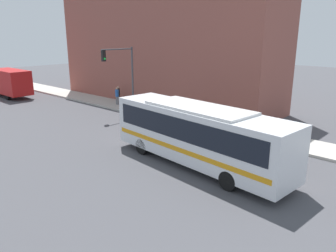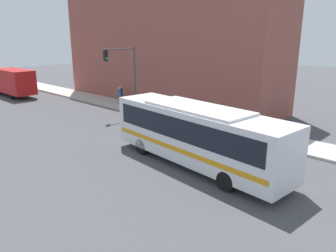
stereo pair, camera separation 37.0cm
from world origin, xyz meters
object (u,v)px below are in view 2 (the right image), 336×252
object	(u,v)px
delivery_truck	(12,81)
pedestrian_near_corner	(120,96)
fire_hydrant	(202,121)
traffic_light_pole	(125,68)
pedestrian_mid_block	(121,94)
city_bus	(197,132)
parking_meter	(171,109)

from	to	relation	value
delivery_truck	pedestrian_near_corner	bearing A→B (deg)	-69.69
fire_hydrant	traffic_light_pole	xyz separation A→B (m)	(-0.94, 7.59, 3.38)
fire_hydrant	pedestrian_mid_block	distance (m)	11.29
city_bus	pedestrian_mid_block	xyz separation A→B (m)	(7.28, 15.29, -0.87)
delivery_truck	traffic_light_pole	xyz separation A→B (m)	(3.13, -16.01, 2.31)
fire_hydrant	traffic_light_pole	bearing A→B (deg)	97.09
parking_meter	pedestrian_mid_block	world-z (taller)	pedestrian_mid_block
fire_hydrant	parking_meter	distance (m)	3.16
pedestrian_near_corner	parking_meter	bearing A→B (deg)	-95.74
city_bus	traffic_light_pole	size ratio (longest dim) A/B	1.96
fire_hydrant	pedestrian_mid_block	xyz separation A→B (m)	(1.41, 11.19, 0.41)
delivery_truck	pedestrian_near_corner	distance (m)	13.92
traffic_light_pole	pedestrian_near_corner	world-z (taller)	traffic_light_pole
pedestrian_mid_block	delivery_truck	bearing A→B (deg)	113.86
parking_meter	fire_hydrant	bearing A→B (deg)	-90.00
city_bus	pedestrian_near_corner	xyz separation A→B (m)	(6.61, 14.67, -0.84)
city_bus	traffic_light_pole	xyz separation A→B (m)	(4.92, 11.69, 2.10)
traffic_light_pole	pedestrian_mid_block	distance (m)	5.23
city_bus	delivery_truck	world-z (taller)	city_bus
delivery_truck	traffic_light_pole	distance (m)	16.48
city_bus	delivery_truck	distance (m)	27.76
city_bus	parking_meter	bearing A→B (deg)	56.43
traffic_light_pole	pedestrian_near_corner	xyz separation A→B (m)	(1.69, 2.97, -2.94)
city_bus	parking_meter	size ratio (longest dim) A/B	8.91
traffic_light_pole	delivery_truck	bearing A→B (deg)	101.07
delivery_truck	parking_meter	distance (m)	20.89
traffic_light_pole	parking_meter	xyz separation A→B (m)	(0.94, -4.47, -2.95)
parking_meter	pedestrian_near_corner	xyz separation A→B (m)	(0.75, 7.44, 0.02)
city_bus	traffic_light_pole	bearing A→B (deg)	72.66
traffic_light_pole	pedestrian_mid_block	world-z (taller)	traffic_light_pole
traffic_light_pole	city_bus	bearing A→B (deg)	-112.83
fire_hydrant	pedestrian_mid_block	bearing A→B (deg)	82.80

